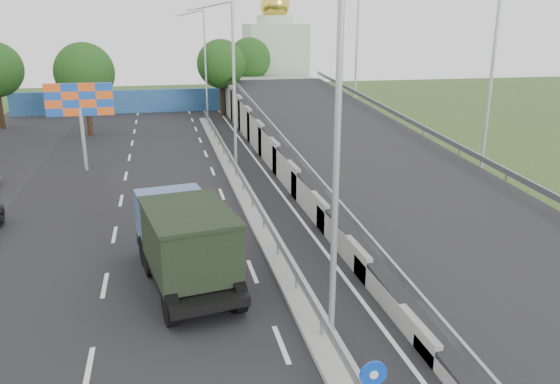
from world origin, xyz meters
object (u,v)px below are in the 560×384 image
object	(u,v)px
lamp_post_mid	(231,78)
lamp_post_near	(330,146)
billboard	(80,105)
dump_truck	(184,239)
church	(275,56)
lamp_post_far	(203,59)

from	to	relation	value
lamp_post_mid	lamp_post_near	bearing A→B (deg)	-90.00
billboard	dump_truck	xyz separation A→B (m)	(5.35, -17.32, -2.51)
lamp_post_mid	dump_truck	size ratio (longest dim) A/B	1.40
church	dump_truck	world-z (taller)	church
billboard	dump_truck	size ratio (longest dim) A/B	0.77
church	lamp_post_near	bearing A→B (deg)	-100.38
lamp_post_mid	dump_truck	bearing A→B (deg)	-103.79
lamp_post_near	lamp_post_mid	distance (m)	20.00
dump_truck	billboard	bearing A→B (deg)	97.42
lamp_post_near	dump_truck	distance (m)	7.29
church	dump_truck	size ratio (longest dim) A/B	1.92
lamp_post_far	church	distance (m)	17.15
billboard	dump_truck	distance (m)	18.30
church	billboard	distance (m)	37.23
church	billboard	world-z (taller)	church
lamp_post_far	church	xyz separation A→B (m)	(9.89, 14.00, -0.50)
lamp_post_far	dump_truck	size ratio (longest dim) A/B	1.40
lamp_post_mid	billboard	xyz separation A→B (m)	(-9.11, 2.00, -1.62)
billboard	lamp_post_far	bearing A→B (deg)	63.16
lamp_post_near	billboard	bearing A→B (deg)	112.49
church	lamp_post_far	bearing A→B (deg)	-125.24
lamp_post_far	lamp_post_near	bearing A→B (deg)	-90.00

